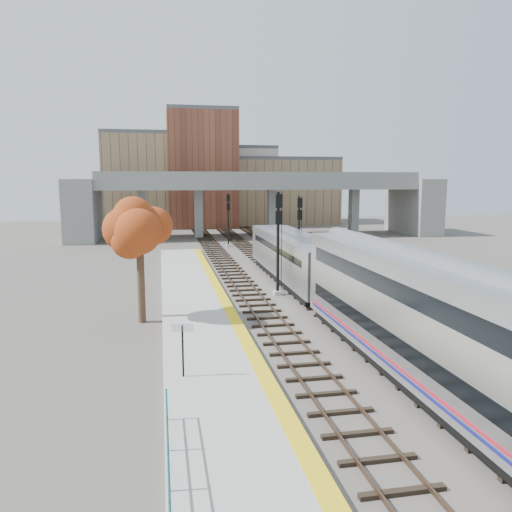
{
  "coord_description": "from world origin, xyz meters",
  "views": [
    {
      "loc": [
        -9.41,
        -28.18,
        8.43
      ],
      "look_at": [
        -2.17,
        9.73,
        2.5
      ],
      "focal_mm": 35.0,
      "sensor_mm": 36.0,
      "label": 1
    }
  ],
  "objects": [
    {
      "name": "tracks",
      "position": [
        0.93,
        12.5,
        0.08
      ],
      "size": [
        10.7,
        95.0,
        0.25
      ],
      "color": "black",
      "rests_on": "ground"
    },
    {
      "name": "signal_mast_near",
      "position": [
        -1.1,
        6.75,
        3.85
      ],
      "size": [
        0.6,
        0.64,
        7.57
      ],
      "color": "#9E9E99",
      "rests_on": "ground"
    },
    {
      "name": "car_b",
      "position": [
        12.07,
        26.37,
        0.68
      ],
      "size": [
        1.81,
        4.04,
        1.29
      ],
      "primitive_type": "imported",
      "rotation": [
        0.0,
        0.0,
        0.12
      ],
      "color": "#99999E",
      "rests_on": "parking_lot"
    },
    {
      "name": "coach",
      "position": [
        1.0,
        -11.89,
        2.8
      ],
      "size": [
        3.03,
        25.0,
        5.0
      ],
      "color": "#A8AAB2",
      "rests_on": "ground"
    },
    {
      "name": "parking_lot",
      "position": [
        14.0,
        28.0,
        0.02
      ],
      "size": [
        14.0,
        18.0,
        0.04
      ],
      "primitive_type": "cube",
      "color": "black",
      "rests_on": "ground"
    },
    {
      "name": "tree",
      "position": [
        -10.67,
        1.4,
        5.42
      ],
      "size": [
        3.6,
        3.6,
        7.31
      ],
      "color": "#382619",
      "rests_on": "ground"
    },
    {
      "name": "yellow_strip",
      "position": [
        -5.35,
        0.0,
        0.35
      ],
      "size": [
        0.7,
        60.0,
        0.01
      ],
      "primitive_type": "cube",
      "color": "yellow",
      "rests_on": "platform"
    },
    {
      "name": "signal_mast_far",
      "position": [
        -1.1,
        33.87,
        3.27
      ],
      "size": [
        0.6,
        0.64,
        6.72
      ],
      "color": "#9E9E99",
      "rests_on": "ground"
    },
    {
      "name": "platform",
      "position": [
        -7.25,
        0.0,
        0.17
      ],
      "size": [
        4.5,
        60.0,
        0.35
      ],
      "primitive_type": "cube",
      "color": "#9E9E99",
      "rests_on": "ground"
    },
    {
      "name": "overpass",
      "position": [
        4.92,
        45.0,
        5.81
      ],
      "size": [
        54.0,
        12.0,
        9.5
      ],
      "color": "slate",
      "rests_on": "ground"
    },
    {
      "name": "station_sign",
      "position": [
        -8.68,
        -8.29,
        1.98
      ],
      "size": [
        0.89,
        0.24,
        2.27
      ],
      "rotation": [
        0.0,
        0.0,
        -0.21
      ],
      "color": "black",
      "rests_on": "platform"
    },
    {
      "name": "buildings_far",
      "position": [
        1.26,
        66.57,
        7.88
      ],
      "size": [
        43.0,
        21.0,
        20.6
      ],
      "color": "#937A55",
      "rests_on": "ground"
    },
    {
      "name": "car_a",
      "position": [
        9.32,
        23.25,
        0.66
      ],
      "size": [
        2.55,
        3.89,
        1.23
      ],
      "primitive_type": "imported",
      "rotation": [
        0.0,
        0.0,
        0.33
      ],
      "color": "#99999E",
      "rests_on": "parking_lot"
    },
    {
      "name": "ground",
      "position": [
        0.0,
        0.0,
        0.0
      ],
      "size": [
        160.0,
        160.0,
        0.0
      ],
      "primitive_type": "plane",
      "color": "#47423D",
      "rests_on": "ground"
    },
    {
      "name": "signal_mast_mid",
      "position": [
        3.0,
        15.76,
        3.42
      ],
      "size": [
        0.6,
        0.64,
        6.93
      ],
      "color": "#9E9E99",
      "rests_on": "ground"
    },
    {
      "name": "car_c",
      "position": [
        17.03,
        30.61,
        0.57
      ],
      "size": [
        2.6,
        3.96,
        1.07
      ],
      "primitive_type": "imported",
      "rotation": [
        0.0,
        0.0,
        -0.33
      ],
      "color": "#99999E",
      "rests_on": "parking_lot"
    },
    {
      "name": "locomotive",
      "position": [
        1.0,
        10.71,
        2.28
      ],
      "size": [
        3.02,
        19.05,
        4.1
      ],
      "color": "#A8AAB2",
      "rests_on": "ground"
    }
  ]
}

